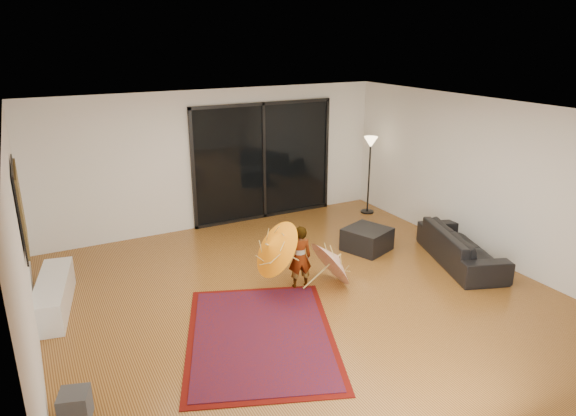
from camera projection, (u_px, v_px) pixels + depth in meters
floor at (304, 298)px, 7.53m from camera, size 7.00×7.00×0.00m
ceiling at (306, 113)px, 6.66m from camera, size 7.00×7.00×0.00m
wall_back at (216, 159)px, 10.03m from camera, size 7.00×0.00×7.00m
wall_front at (517, 335)px, 4.16m from camera, size 7.00×0.00×7.00m
wall_left at (24, 260)px, 5.55m from camera, size 0.00×7.00×7.00m
wall_right at (485, 179)px, 8.64m from camera, size 0.00×7.00×7.00m
sliding_door at (264, 161)px, 10.49m from camera, size 3.06×0.07×2.40m
painting at (20, 207)px, 6.31m from camera, size 0.04×1.28×1.08m
media_console at (54, 295)px, 7.15m from camera, size 0.69×1.63×0.44m
speaker at (75, 406)px, 5.09m from camera, size 0.36×0.36×0.32m
persian_rug at (261, 336)px, 6.56m from camera, size 2.65×3.07×0.02m
sofa at (461, 246)px, 8.61m from camera, size 1.40×2.13×0.58m
ottoman at (367, 239)px, 9.15m from camera, size 0.91×0.91×0.40m
floor_lamp at (370, 153)px, 10.73m from camera, size 0.28×0.28×1.66m
child at (300, 257)px, 7.70m from camera, size 0.40×0.31×0.99m
parasol_orange at (268, 250)px, 7.33m from camera, size 0.64×0.87×0.90m
parasol_white at (339, 253)px, 7.83m from camera, size 0.61×0.83×0.93m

